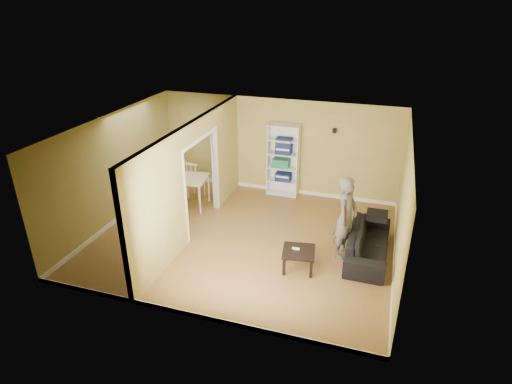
% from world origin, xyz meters
% --- Properties ---
extents(room_shell, '(6.50, 6.50, 6.50)m').
position_xyz_m(room_shell, '(0.00, 0.00, 1.30)').
color(room_shell, brown).
rests_on(room_shell, ground).
extents(partition, '(0.22, 5.50, 2.60)m').
position_xyz_m(partition, '(-1.20, 0.00, 1.30)').
color(partition, tan).
rests_on(partition, ground).
extents(wall_speaker, '(0.10, 0.10, 0.10)m').
position_xyz_m(wall_speaker, '(1.50, 2.69, 1.90)').
color(wall_speaker, black).
rests_on(wall_speaker, room_shell).
extents(sofa, '(2.09, 0.91, 0.79)m').
position_xyz_m(sofa, '(2.70, 0.14, 0.40)').
color(sofa, '#23232A').
rests_on(sofa, ground).
extents(person, '(0.89, 0.77, 2.09)m').
position_xyz_m(person, '(2.20, 0.01, 1.05)').
color(person, slate).
rests_on(person, ground).
extents(bookshelf, '(0.83, 0.36, 1.98)m').
position_xyz_m(bookshelf, '(0.22, 2.61, 0.99)').
color(bookshelf, white).
rests_on(bookshelf, ground).
extents(paper_box_navy_a, '(0.41, 0.27, 0.21)m').
position_xyz_m(paper_box_navy_a, '(0.23, 2.56, 0.52)').
color(paper_box_navy_a, navy).
rests_on(paper_box_navy_a, bookshelf).
extents(paper_box_teal, '(0.45, 0.29, 0.23)m').
position_xyz_m(paper_box_teal, '(0.16, 2.56, 0.92)').
color(paper_box_teal, '#227268').
rests_on(paper_box_teal, bookshelf).
extents(paper_box_navy_b, '(0.42, 0.27, 0.21)m').
position_xyz_m(paper_box_navy_b, '(0.22, 2.56, 1.30)').
color(paper_box_navy_b, '#1C2748').
rests_on(paper_box_navy_b, bookshelf).
extents(paper_box_navy_c, '(0.42, 0.27, 0.22)m').
position_xyz_m(paper_box_navy_c, '(0.23, 2.56, 1.52)').
color(paper_box_navy_c, navy).
rests_on(paper_box_navy_c, bookshelf).
extents(coffee_table, '(0.63, 0.63, 0.42)m').
position_xyz_m(coffee_table, '(1.41, -0.79, 0.36)').
color(coffee_table, black).
rests_on(coffee_table, ground).
extents(game_controller, '(0.14, 0.04, 0.03)m').
position_xyz_m(game_controller, '(1.34, -0.75, 0.44)').
color(game_controller, white).
rests_on(game_controller, coffee_table).
extents(dining_table, '(1.29, 0.86, 0.81)m').
position_xyz_m(dining_table, '(-2.08, 1.08, 0.73)').
color(dining_table, '#CDBE7F').
rests_on(dining_table, ground).
extents(chair_left, '(0.49, 0.49, 0.93)m').
position_xyz_m(chair_left, '(-2.83, 1.16, 0.46)').
color(chair_left, tan).
rests_on(chair_left, ground).
extents(chair_near, '(0.51, 0.51, 0.99)m').
position_xyz_m(chair_near, '(-2.00, 0.54, 0.49)').
color(chair_near, tan).
rests_on(chair_near, ground).
extents(chair_far, '(0.53, 0.53, 1.05)m').
position_xyz_m(chair_far, '(-1.98, 1.67, 0.53)').
color(chair_far, tan).
rests_on(chair_far, ground).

